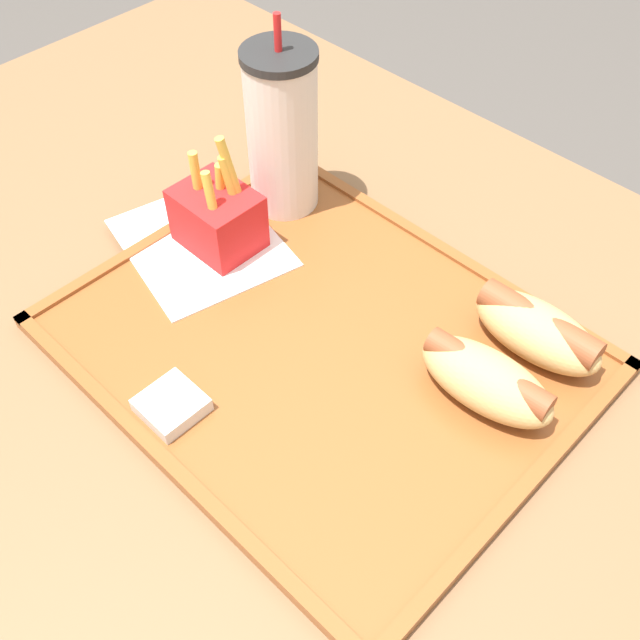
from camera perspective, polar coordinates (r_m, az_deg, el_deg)
The scene contains 8 objects.
dining_table at distance 0.98m, azimuth 1.02°, elevation -16.97°, with size 1.36×0.82×0.73m.
food_tray at distance 0.67m, azimuth -0.00°, elevation -1.94°, with size 0.44×0.36×0.01m.
paper_napkin at distance 0.77m, azimuth -9.05°, elevation 5.85°, with size 0.19×0.18×0.00m.
soda_cup at distance 0.76m, azimuth -2.91°, elevation 14.17°, with size 0.07×0.07×0.21m.
hot_dog_far at distance 0.67m, azimuth 16.23°, elevation -0.72°, with size 0.12×0.06×0.05m.
hot_dog_near at distance 0.63m, azimuth 12.55°, elevation -4.45°, with size 0.12×0.06×0.05m.
fries_carton at distance 0.74m, azimuth -7.78°, elevation 7.79°, with size 0.08×0.06×0.12m.
sauce_cup_mayo at distance 0.63m, azimuth -11.26°, elevation -6.33°, with size 0.05×0.05×0.02m.
Camera 1 is at (0.27, -0.30, 1.25)m, focal length 42.00 mm.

